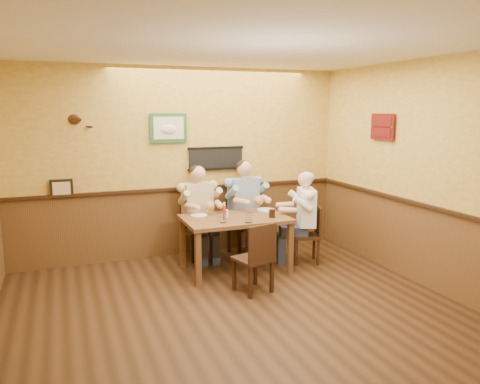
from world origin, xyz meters
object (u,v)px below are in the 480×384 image
object	(u,v)px
diner_white_elder	(306,222)
pepper_shaker	(222,217)
chair_near_side	(253,257)
diner_tan_shirt	(198,217)
chair_back_right	(243,225)
hot_sauce_bottle	(224,211)
water_glass_mid	(249,217)
cola_tumbler	(272,213)
water_glass_left	(223,218)
chair_right_end	(306,234)
dining_table	(235,224)
diner_blue_polo	(243,212)
salt_shaker	(227,213)
chair_back_left	(198,230)

from	to	relation	value
diner_white_elder	pepper_shaker	xyz separation A→B (m)	(-1.29, -0.04, 0.20)
chair_near_side	diner_tan_shirt	size ratio (longest dim) A/B	0.70
chair_back_right	hot_sauce_bottle	bearing A→B (deg)	-138.10
chair_back_right	water_glass_mid	xyz separation A→B (m)	(-0.33, -1.03, 0.37)
cola_tumbler	hot_sauce_bottle	xyz separation A→B (m)	(-0.60, 0.22, 0.04)
chair_near_side	water_glass_left	world-z (taller)	chair_near_side
chair_right_end	hot_sauce_bottle	size ratio (longest dim) A/B	4.41
chair_back_right	diner_white_elder	xyz separation A→B (m)	(0.69, -0.71, 0.14)
dining_table	diner_white_elder	world-z (taller)	diner_white_elder
diner_tan_shirt	diner_blue_polo	size ratio (longest dim) A/B	0.97
chair_right_end	chair_near_side	size ratio (longest dim) A/B	0.95
chair_back_right	chair_right_end	size ratio (longest dim) A/B	1.09
cola_tumbler	salt_shaker	world-z (taller)	cola_tumbler
chair_back_right	water_glass_left	distance (m)	1.17
chair_back_left	chair_near_side	world-z (taller)	chair_back_left
dining_table	diner_blue_polo	distance (m)	0.78
chair_back_left	diner_blue_polo	world-z (taller)	diner_blue_polo
diner_blue_polo	diner_tan_shirt	bearing A→B (deg)	170.01
chair_back_right	hot_sauce_bottle	size ratio (longest dim) A/B	4.80
salt_shaker	pepper_shaker	world-z (taller)	salt_shaker
salt_shaker	hot_sauce_bottle	bearing A→B (deg)	-156.89
chair_back_left	diner_tan_shirt	bearing A→B (deg)	0.00
chair_back_left	diner_white_elder	bearing A→B (deg)	-34.50
dining_table	chair_back_left	size ratio (longest dim) A/B	1.60
water_glass_left	hot_sauce_bottle	xyz separation A→B (m)	(0.11, 0.26, 0.04)
cola_tumbler	chair_back_left	bearing A→B (deg)	131.68
diner_white_elder	water_glass_mid	world-z (taller)	diner_white_elder
water_glass_left	hot_sauce_bottle	world-z (taller)	hot_sauce_bottle
chair_back_left	cola_tumbler	bearing A→B (deg)	-55.44
dining_table	diner_blue_polo	world-z (taller)	diner_blue_polo
chair_back_left	diner_blue_polo	bearing A→B (deg)	-8.55
chair_back_right	diner_tan_shirt	xyz separation A→B (m)	(-0.71, 0.02, 0.17)
dining_table	pepper_shaker	distance (m)	0.26
chair_back_right	cola_tumbler	world-z (taller)	chair_back_right
diner_tan_shirt	pepper_shaker	distance (m)	0.79
hot_sauce_bottle	water_glass_mid	bearing A→B (deg)	-62.53
dining_table	chair_near_side	world-z (taller)	chair_near_side
water_glass_left	pepper_shaker	bearing A→B (deg)	76.61
dining_table	salt_shaker	distance (m)	0.18
salt_shaker	chair_right_end	bearing A→B (deg)	-3.93
chair_right_end	chair_near_side	world-z (taller)	chair_near_side
dining_table	salt_shaker	xyz separation A→B (m)	(-0.10, 0.05, 0.14)
chair_near_side	pepper_shaker	distance (m)	0.81
chair_near_side	pepper_shaker	bearing A→B (deg)	-93.03
water_glass_mid	pepper_shaker	bearing A→B (deg)	134.10
water_glass_left	salt_shaker	size ratio (longest dim) A/B	1.14
diner_white_elder	salt_shaker	distance (m)	1.20
chair_right_end	diner_blue_polo	bearing A→B (deg)	-116.56
water_glass_mid	salt_shaker	bearing A→B (deg)	111.42
chair_back_left	chair_back_right	size ratio (longest dim) A/B	0.97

